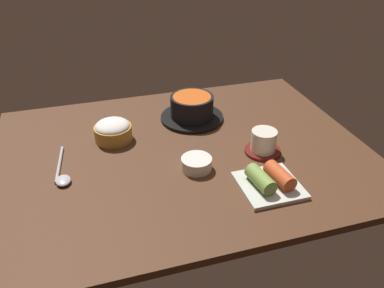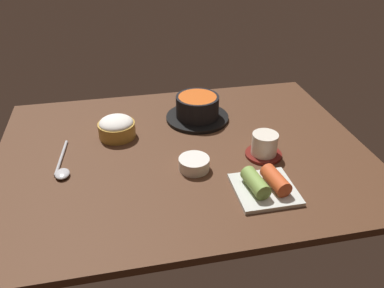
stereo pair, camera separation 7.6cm
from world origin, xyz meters
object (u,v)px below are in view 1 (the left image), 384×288
Objects in this scene: kimchi_plate at (270,181)px; spoon at (62,175)px; tea_cup_with_saucer at (263,142)px; stone_pot at (192,109)px; rice_bowl at (113,130)px; banchan_cup_center at (197,163)px.

kimchi_plate reaches higher than spoon.
tea_cup_with_saucer is 0.69× the size of kimchi_plate.
stone_pot is 1.84× the size of rice_bowl.
rice_bowl is at bearing -167.56° from stone_pot.
kimchi_plate reaches higher than banchan_cup_center.
stone_pot is 26.85cm from banchan_cup_center.
tea_cup_with_saucer is at bearing 70.52° from kimchi_plate.
tea_cup_with_saucer is at bearing -25.76° from rice_bowl.
spoon is at bearing -135.55° from rice_bowl.
stone_pot is 1.99× the size of tea_cup_with_saucer.
banchan_cup_center is at bearing -173.43° from tea_cup_with_saucer.
rice_bowl is at bearing 154.24° from tea_cup_with_saucer.
tea_cup_with_saucer reaches higher than banchan_cup_center.
kimchi_plate is at bearing -78.40° from stone_pot.
banchan_cup_center is 0.43× the size of spoon.
stone_pot is 38.94cm from kimchi_plate.
kimchi_plate is at bearing -44.91° from rice_bowl.
banchan_cup_center is at bearing -10.77° from spoon.
kimchi_plate is at bearing -40.17° from banchan_cup_center.
spoon is at bearing 175.62° from tea_cup_with_saucer.
rice_bowl is 46.21cm from kimchi_plate.
banchan_cup_center is (-6.55, -25.97, -1.89)cm from stone_pot.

